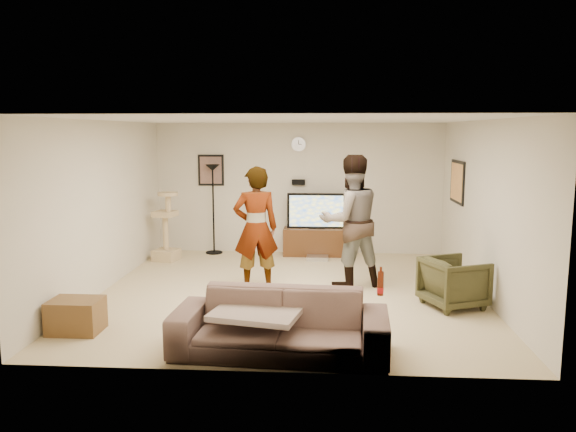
# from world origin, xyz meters

# --- Properties ---
(floor) EXTENTS (5.50, 5.50, 0.02)m
(floor) POSITION_xyz_m (0.00, 0.00, -0.01)
(floor) COLOR #CBB18B
(floor) RESTS_ON ground
(ceiling) EXTENTS (5.50, 5.50, 0.02)m
(ceiling) POSITION_xyz_m (0.00, 0.00, 2.51)
(ceiling) COLOR silver
(ceiling) RESTS_ON wall_back
(wall_back) EXTENTS (5.50, 0.04, 2.50)m
(wall_back) POSITION_xyz_m (0.00, 2.75, 1.25)
(wall_back) COLOR silver
(wall_back) RESTS_ON floor
(wall_front) EXTENTS (5.50, 0.04, 2.50)m
(wall_front) POSITION_xyz_m (0.00, -2.75, 1.25)
(wall_front) COLOR silver
(wall_front) RESTS_ON floor
(wall_left) EXTENTS (0.04, 5.50, 2.50)m
(wall_left) POSITION_xyz_m (-2.75, 0.00, 1.25)
(wall_left) COLOR silver
(wall_left) RESTS_ON floor
(wall_right) EXTENTS (0.04, 5.50, 2.50)m
(wall_right) POSITION_xyz_m (2.75, 0.00, 1.25)
(wall_right) COLOR silver
(wall_right) RESTS_ON floor
(wall_clock) EXTENTS (0.26, 0.04, 0.26)m
(wall_clock) POSITION_xyz_m (0.00, 2.72, 2.10)
(wall_clock) COLOR silver
(wall_clock) RESTS_ON wall_back
(wall_speaker) EXTENTS (0.25, 0.10, 0.10)m
(wall_speaker) POSITION_xyz_m (0.00, 2.69, 1.38)
(wall_speaker) COLOR black
(wall_speaker) RESTS_ON wall_back
(picture_back) EXTENTS (0.42, 0.03, 0.52)m
(picture_back) POSITION_xyz_m (-1.70, 2.73, 1.60)
(picture_back) COLOR #75574F
(picture_back) RESTS_ON wall_back
(picture_right) EXTENTS (0.03, 0.78, 0.62)m
(picture_right) POSITION_xyz_m (2.73, 1.60, 1.50)
(picture_right) COLOR #E29A56
(picture_right) RESTS_ON wall_right
(tv_stand) EXTENTS (1.26, 0.45, 0.52)m
(tv_stand) POSITION_xyz_m (0.36, 2.50, 0.26)
(tv_stand) COLOR #412512
(tv_stand) RESTS_ON floor
(console_box) EXTENTS (0.40, 0.30, 0.07)m
(console_box) POSITION_xyz_m (0.38, 2.11, 0.04)
(console_box) COLOR silver
(console_box) RESTS_ON floor
(tv) EXTENTS (1.12, 0.08, 0.67)m
(tv) POSITION_xyz_m (0.36, 2.50, 0.86)
(tv) COLOR black
(tv) RESTS_ON tv_stand
(tv_screen) EXTENTS (1.03, 0.01, 0.59)m
(tv_screen) POSITION_xyz_m (0.36, 2.46, 0.86)
(tv_screen) COLOR #DFCC45
(tv_screen) RESTS_ON tv
(floor_lamp) EXTENTS (0.32, 0.32, 1.71)m
(floor_lamp) POSITION_xyz_m (-1.63, 2.55, 0.86)
(floor_lamp) COLOR black
(floor_lamp) RESTS_ON floor
(cat_tree) EXTENTS (0.49, 0.49, 1.27)m
(cat_tree) POSITION_xyz_m (-2.39, 1.89, 0.63)
(cat_tree) COLOR tan
(cat_tree) RESTS_ON floor
(person_left) EXTENTS (0.77, 0.61, 1.84)m
(person_left) POSITION_xyz_m (-0.51, 0.16, 0.92)
(person_left) COLOR #9C9C9D
(person_left) RESTS_ON floor
(person_right) EXTENTS (1.17, 1.04, 2.00)m
(person_right) POSITION_xyz_m (0.90, 0.42, 1.00)
(person_right) COLOR #3E4B91
(person_right) RESTS_ON floor
(sofa) EXTENTS (2.31, 1.02, 0.66)m
(sofa) POSITION_xyz_m (0.05, -2.28, 0.33)
(sofa) COLOR brown
(sofa) RESTS_ON floor
(throw_blanket) EXTENTS (1.03, 0.88, 0.06)m
(throw_blanket) POSITION_xyz_m (-0.20, -2.28, 0.45)
(throw_blanket) COLOR tan
(throw_blanket) RESTS_ON sofa
(beer_bottle) EXTENTS (0.06, 0.06, 0.25)m
(beer_bottle) POSITION_xyz_m (1.09, -2.28, 0.79)
(beer_bottle) COLOR #581806
(beer_bottle) RESTS_ON sofa
(armchair) EXTENTS (0.96, 0.95, 0.67)m
(armchair) POSITION_xyz_m (2.24, -0.54, 0.34)
(armchair) COLOR #34331B
(armchair) RESTS_ON floor
(side_table) EXTENTS (0.59, 0.44, 0.39)m
(side_table) POSITION_xyz_m (-2.40, -1.80, 0.20)
(side_table) COLOR brown
(side_table) RESTS_ON floor
(toy_ball) EXTENTS (0.07, 0.07, 0.07)m
(toy_ball) POSITION_xyz_m (-0.68, 0.17, 0.04)
(toy_ball) COLOR #10AFB1
(toy_ball) RESTS_ON floor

